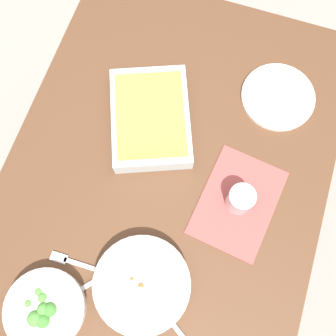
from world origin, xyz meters
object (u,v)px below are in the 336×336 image
object	(u,v)px
stew_bowl	(142,285)
baking_dish	(151,118)
spoon_by_broccoli	(78,291)
drink_cup	(240,200)
spoon_by_stew	(175,326)
fork_on_table	(77,263)
side_plate	(278,97)
broccoli_bowl	(45,309)

from	to	relation	value
stew_bowl	baking_dish	xyz separation A→B (m)	(-0.44, -0.13, 0.00)
stew_bowl	spoon_by_broccoli	distance (m)	0.17
stew_bowl	drink_cup	size ratio (longest dim) A/B	2.92
spoon_by_stew	spoon_by_broccoli	distance (m)	0.26
spoon_by_broccoli	fork_on_table	world-z (taller)	spoon_by_broccoli
baking_dish	spoon_by_stew	size ratio (longest dim) A/B	2.29
side_plate	fork_on_table	distance (m)	0.75
stew_bowl	side_plate	size ratio (longest dim) A/B	1.13
drink_cup	spoon_by_broccoli	world-z (taller)	drink_cup
side_plate	baking_dish	bearing A→B (deg)	-59.79
side_plate	stew_bowl	bearing A→B (deg)	-18.08
drink_cup	stew_bowl	bearing A→B (deg)	-31.71
spoon_by_stew	fork_on_table	size ratio (longest dim) A/B	0.89
broccoli_bowl	baking_dish	distance (m)	0.58
baking_dish	spoon_by_stew	world-z (taller)	baking_dish
spoon_by_broccoli	broccoli_bowl	bearing A→B (deg)	-41.41
drink_cup	baking_dish	bearing A→B (deg)	-116.47
fork_on_table	side_plate	bearing A→B (deg)	148.59
baking_dish	spoon_by_stew	distance (m)	0.57
side_plate	drink_cup	bearing A→B (deg)	-4.82
spoon_by_stew	spoon_by_broccoli	xyz separation A→B (m)	(-0.00, -0.26, 0.00)
stew_bowl	side_plate	world-z (taller)	stew_bowl
fork_on_table	drink_cup	bearing A→B (deg)	128.95
stew_bowl	spoon_by_stew	size ratio (longest dim) A/B	1.58
fork_on_table	stew_bowl	bearing A→B (deg)	90.99
broccoli_bowl	spoon_by_stew	size ratio (longest dim) A/B	1.29
broccoli_bowl	drink_cup	world-z (taller)	drink_cup
broccoli_bowl	stew_bowl	bearing A→B (deg)	121.98
broccoli_bowl	drink_cup	distance (m)	0.57
baking_dish	spoon_by_broccoli	distance (m)	0.51
baking_dish	fork_on_table	xyz separation A→B (m)	(0.44, -0.06, -0.03)
stew_bowl	fork_on_table	world-z (taller)	stew_bowl
drink_cup	fork_on_table	world-z (taller)	drink_cup
broccoli_bowl	fork_on_table	distance (m)	0.13
broccoli_bowl	side_plate	world-z (taller)	broccoli_bowl
drink_cup	side_plate	world-z (taller)	drink_cup
spoon_by_broccoli	side_plate	bearing A→B (deg)	152.79
drink_cup	side_plate	bearing A→B (deg)	175.18
spoon_by_stew	fork_on_table	world-z (taller)	spoon_by_stew
broccoli_bowl	spoon_by_stew	xyz separation A→B (m)	(-0.06, 0.32, -0.03)
side_plate	spoon_by_broccoli	distance (m)	0.79
stew_bowl	side_plate	bearing A→B (deg)	161.92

